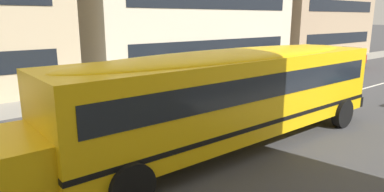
{
  "coord_description": "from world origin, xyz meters",
  "views": [
    {
      "loc": [
        -5.4,
        -8.68,
        4.01
      ],
      "look_at": [
        1.02,
        -0.72,
        1.64
      ],
      "focal_mm": 31.75,
      "sensor_mm": 36.0,
      "label": 1
    }
  ],
  "objects": [
    {
      "name": "parked_car_red_near_corner",
      "position": [
        21.52,
        4.89,
        0.84
      ],
      "size": [
        3.91,
        1.9,
        1.64
      ],
      "rotation": [
        0.0,
        0.0,
        0.01
      ],
      "color": "maroon",
      "rests_on": "ground_plane"
    },
    {
      "name": "school_bus",
      "position": [
        1.88,
        -1.44,
        1.81
      ],
      "size": [
        13.67,
        3.23,
        3.05
      ],
      "rotation": [
        0.0,
        0.0,
        3.14
      ],
      "color": "yellow",
      "rests_on": "ground_plane"
    },
    {
      "name": "parked_car_grey_beside_sign",
      "position": [
        11.38,
        5.08,
        0.84
      ],
      "size": [
        3.93,
        1.93,
        1.64
      ],
      "rotation": [
        0.0,
        0.0,
        0.02
      ],
      "color": "gray",
      "rests_on": "ground_plane"
    },
    {
      "name": "ground_plane",
      "position": [
        0.0,
        0.0,
        0.0
      ],
      "size": [
        400.0,
        400.0,
        0.0
      ],
      "primitive_type": "plane",
      "color": "#424244"
    },
    {
      "name": "lane_centreline",
      "position": [
        0.0,
        0.0,
        0.0
      ],
      "size": [
        110.0,
        0.16,
        0.01
      ],
      "primitive_type": "cube",
      "color": "silver",
      "rests_on": "ground_plane"
    },
    {
      "name": "sidewalk_far",
      "position": [
        0.0,
        7.68,
        0.01
      ],
      "size": [
        120.0,
        3.0,
        0.01
      ],
      "primitive_type": "cube",
      "color": "gray",
      "rests_on": "ground_plane"
    }
  ]
}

